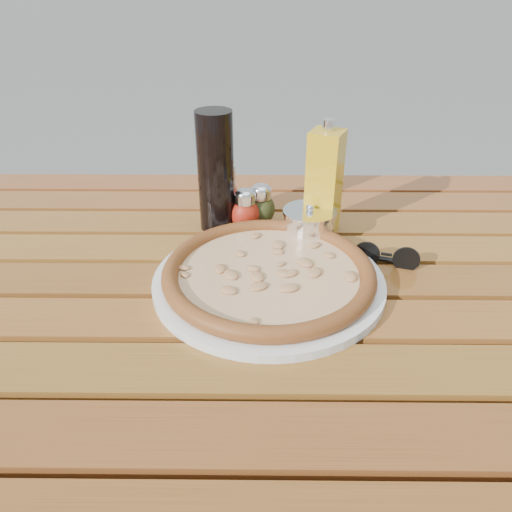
{
  "coord_description": "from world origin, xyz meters",
  "views": [
    {
      "loc": [
        0.01,
        -0.67,
        1.19
      ],
      "look_at": [
        0.0,
        0.02,
        0.78
      ],
      "focal_mm": 35.0,
      "sensor_mm": 36.0,
      "label": 1
    }
  ],
  "objects_px": {
    "soda_can": "(219,196)",
    "sunglasses": "(386,257)",
    "pizza": "(269,272)",
    "parmesan_tin": "(309,225)",
    "oregano_shaker": "(261,205)",
    "plate": "(269,281)",
    "pepper_shaker": "(245,210)",
    "olive_oil_cruet": "(324,182)",
    "table": "(256,316)",
    "dark_bottle": "(216,172)"
  },
  "relations": [
    {
      "from": "olive_oil_cruet",
      "to": "parmesan_tin",
      "type": "distance_m",
      "value": 0.08
    },
    {
      "from": "oregano_shaker",
      "to": "parmesan_tin",
      "type": "xyz_separation_m",
      "value": [
        0.09,
        -0.07,
        -0.01
      ]
    },
    {
      "from": "pizza",
      "to": "soda_can",
      "type": "xyz_separation_m",
      "value": [
        -0.09,
        0.21,
        0.04
      ]
    },
    {
      "from": "pizza",
      "to": "parmesan_tin",
      "type": "xyz_separation_m",
      "value": [
        0.07,
        0.15,
        0.01
      ]
    },
    {
      "from": "pizza",
      "to": "pepper_shaker",
      "type": "height_order",
      "value": "pepper_shaker"
    },
    {
      "from": "pizza",
      "to": "olive_oil_cruet",
      "type": "relative_size",
      "value": 2.18
    },
    {
      "from": "dark_bottle",
      "to": "soda_can",
      "type": "distance_m",
      "value": 0.05
    },
    {
      "from": "soda_can",
      "to": "table",
      "type": "bearing_deg",
      "value": -69.6
    },
    {
      "from": "plate",
      "to": "dark_bottle",
      "type": "distance_m",
      "value": 0.24
    },
    {
      "from": "table",
      "to": "sunglasses",
      "type": "relative_size",
      "value": 12.61
    },
    {
      "from": "pepper_shaker",
      "to": "dark_bottle",
      "type": "relative_size",
      "value": 0.37
    },
    {
      "from": "sunglasses",
      "to": "pizza",
      "type": "bearing_deg",
      "value": -146.95
    },
    {
      "from": "table",
      "to": "dark_bottle",
      "type": "xyz_separation_m",
      "value": [
        -0.07,
        0.18,
        0.19
      ]
    },
    {
      "from": "soda_can",
      "to": "dark_bottle",
      "type": "bearing_deg",
      "value": -102.97
    },
    {
      "from": "dark_bottle",
      "to": "olive_oil_cruet",
      "type": "relative_size",
      "value": 1.05
    },
    {
      "from": "parmesan_tin",
      "to": "pepper_shaker",
      "type": "bearing_deg",
      "value": 159.31
    },
    {
      "from": "plate",
      "to": "dark_bottle",
      "type": "height_order",
      "value": "dark_bottle"
    },
    {
      "from": "soda_can",
      "to": "pizza",
      "type": "bearing_deg",
      "value": -66.42
    },
    {
      "from": "pepper_shaker",
      "to": "olive_oil_cruet",
      "type": "xyz_separation_m",
      "value": [
        0.14,
        -0.01,
        0.06
      ]
    },
    {
      "from": "pizza",
      "to": "olive_oil_cruet",
      "type": "xyz_separation_m",
      "value": [
        0.1,
        0.19,
        0.07
      ]
    },
    {
      "from": "table",
      "to": "parmesan_tin",
      "type": "distance_m",
      "value": 0.19
    },
    {
      "from": "pizza",
      "to": "oregano_shaker",
      "type": "distance_m",
      "value": 0.22
    },
    {
      "from": "table",
      "to": "oregano_shaker",
      "type": "relative_size",
      "value": 17.07
    },
    {
      "from": "plate",
      "to": "parmesan_tin",
      "type": "xyz_separation_m",
      "value": [
        0.07,
        0.15,
        0.02
      ]
    },
    {
      "from": "pepper_shaker",
      "to": "sunglasses",
      "type": "relative_size",
      "value": 0.74
    },
    {
      "from": "soda_can",
      "to": "sunglasses",
      "type": "distance_m",
      "value": 0.33
    },
    {
      "from": "table",
      "to": "oregano_shaker",
      "type": "xyz_separation_m",
      "value": [
        0.01,
        0.2,
        0.11
      ]
    },
    {
      "from": "oregano_shaker",
      "to": "soda_can",
      "type": "height_order",
      "value": "soda_can"
    },
    {
      "from": "pepper_shaker",
      "to": "parmesan_tin",
      "type": "height_order",
      "value": "pepper_shaker"
    },
    {
      "from": "soda_can",
      "to": "olive_oil_cruet",
      "type": "bearing_deg",
      "value": -7.5
    },
    {
      "from": "dark_bottle",
      "to": "sunglasses",
      "type": "xyz_separation_m",
      "value": [
        0.29,
        -0.14,
        -0.09
      ]
    },
    {
      "from": "pizza",
      "to": "olive_oil_cruet",
      "type": "distance_m",
      "value": 0.22
    },
    {
      "from": "pizza",
      "to": "sunglasses",
      "type": "relative_size",
      "value": 4.12
    },
    {
      "from": "table",
      "to": "pepper_shaker",
      "type": "relative_size",
      "value": 17.07
    },
    {
      "from": "pizza",
      "to": "soda_can",
      "type": "bearing_deg",
      "value": 113.58
    },
    {
      "from": "olive_oil_cruet",
      "to": "sunglasses",
      "type": "height_order",
      "value": "olive_oil_cruet"
    },
    {
      "from": "pizza",
      "to": "soda_can",
      "type": "distance_m",
      "value": 0.23
    },
    {
      "from": "oregano_shaker",
      "to": "plate",
      "type": "bearing_deg",
      "value": -86.64
    },
    {
      "from": "table",
      "to": "pizza",
      "type": "xyz_separation_m",
      "value": [
        0.02,
        -0.02,
        0.1
      ]
    },
    {
      "from": "plate",
      "to": "oregano_shaker",
      "type": "relative_size",
      "value": 4.39
    },
    {
      "from": "pizza",
      "to": "parmesan_tin",
      "type": "distance_m",
      "value": 0.17
    },
    {
      "from": "soda_can",
      "to": "parmesan_tin",
      "type": "xyz_separation_m",
      "value": [
        0.17,
        -0.06,
        -0.03
      ]
    },
    {
      "from": "oregano_shaker",
      "to": "parmesan_tin",
      "type": "bearing_deg",
      "value": -37.29
    },
    {
      "from": "pepper_shaker",
      "to": "olive_oil_cruet",
      "type": "relative_size",
      "value": 0.39
    },
    {
      "from": "parmesan_tin",
      "to": "olive_oil_cruet",
      "type": "bearing_deg",
      "value": 54.54
    },
    {
      "from": "soda_can",
      "to": "sunglasses",
      "type": "relative_size",
      "value": 1.08
    },
    {
      "from": "table",
      "to": "plate",
      "type": "distance_m",
      "value": 0.09
    },
    {
      "from": "plate",
      "to": "oregano_shaker",
      "type": "height_order",
      "value": "oregano_shaker"
    },
    {
      "from": "pizza",
      "to": "dark_bottle",
      "type": "xyz_separation_m",
      "value": [
        -0.09,
        0.2,
        0.09
      ]
    },
    {
      "from": "pepper_shaker",
      "to": "oregano_shaker",
      "type": "distance_m",
      "value": 0.04
    }
  ]
}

